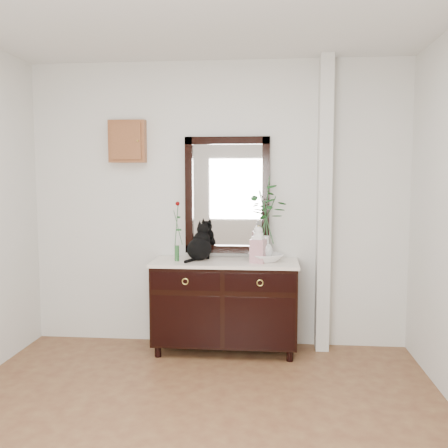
# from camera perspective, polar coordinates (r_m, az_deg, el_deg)

# --- Properties ---
(wall_back) EXTENTS (3.60, 0.04, 2.70)m
(wall_back) POSITION_cam_1_polar(r_m,az_deg,el_deg) (4.76, -0.82, 2.22)
(wall_back) COLOR silver
(wall_back) RESTS_ON ground
(pilaster) EXTENTS (0.12, 0.20, 2.70)m
(pilaster) POSITION_cam_1_polar(r_m,az_deg,el_deg) (4.68, 11.35, 2.05)
(pilaster) COLOR silver
(pilaster) RESTS_ON ground
(sideboard) EXTENTS (1.33, 0.52, 0.82)m
(sideboard) POSITION_cam_1_polar(r_m,az_deg,el_deg) (4.64, 0.11, -8.83)
(sideboard) COLOR black
(sideboard) RESTS_ON ground
(wall_mirror) EXTENTS (0.80, 0.06, 1.10)m
(wall_mirror) POSITION_cam_1_polar(r_m,az_deg,el_deg) (4.73, 0.37, 3.29)
(wall_mirror) COLOR black
(wall_mirror) RESTS_ON wall_back
(key_cabinet) EXTENTS (0.35, 0.10, 0.40)m
(key_cabinet) POSITION_cam_1_polar(r_m,az_deg,el_deg) (4.89, -10.97, 9.24)
(key_cabinet) COLOR brown
(key_cabinet) RESTS_ON wall_back
(cat) EXTENTS (0.33, 0.36, 0.34)m
(cat) POSITION_cam_1_polar(r_m,az_deg,el_deg) (4.61, -2.84, -2.02)
(cat) COLOR black
(cat) RESTS_ON sideboard
(lotus_bowl) EXTENTS (0.39, 0.39, 0.07)m
(lotus_bowl) POSITION_cam_1_polar(r_m,az_deg,el_deg) (4.55, 4.79, -3.85)
(lotus_bowl) COLOR white
(lotus_bowl) RESTS_ON sideboard
(vase_branches) EXTENTS (0.43, 0.43, 0.76)m
(vase_branches) POSITION_cam_1_polar(r_m,az_deg,el_deg) (4.50, 4.83, 0.73)
(vase_branches) COLOR silver
(vase_branches) RESTS_ON lotus_bowl
(bud_vase_rose) EXTENTS (0.08, 0.08, 0.55)m
(bud_vase_rose) POSITION_cam_1_polar(r_m,az_deg,el_deg) (4.55, -5.43, -0.78)
(bud_vase_rose) COLOR #2B5E2E
(bud_vase_rose) RESTS_ON sideboard
(ginger_jar) EXTENTS (0.16, 0.16, 0.34)m
(ginger_jar) POSITION_cam_1_polar(r_m,az_deg,el_deg) (4.47, 3.94, -2.29)
(ginger_jar) COLOR white
(ginger_jar) RESTS_ON sideboard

